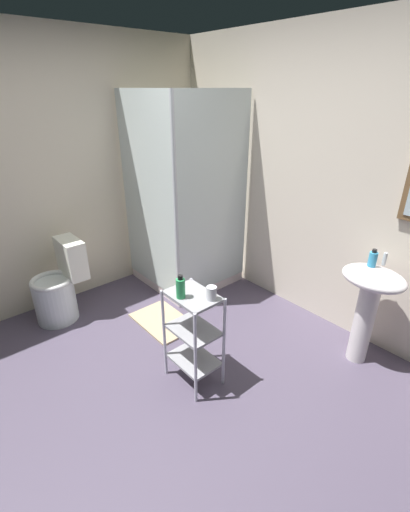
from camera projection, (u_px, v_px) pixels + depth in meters
ground_plane at (156, 408)px, 2.47m from camera, size 4.20×4.20×0.02m
wall_back at (331, 185)px, 3.01m from camera, size 4.20×0.14×2.50m
wall_left at (33, 180)px, 3.19m from camera, size 0.10×4.20×2.50m
shower_stall at (184, 245)px, 3.83m from camera, size 0.92×0.92×2.00m
pedestal_sink at (369, 297)px, 2.67m from camera, size 0.46×0.37×0.81m
sink_faucet at (385, 259)px, 2.62m from camera, size 0.03×0.03×0.10m
toilet at (59, 288)px, 3.30m from camera, size 0.37×0.49×0.76m
storage_cart at (193, 331)px, 2.52m from camera, size 0.38×0.28×0.74m
hand_soap_bottle at (373, 259)px, 2.60m from camera, size 0.06×0.06×0.14m
body_wash_bottle_green at (181, 288)px, 2.33m from camera, size 0.06×0.06×0.17m
rinse_cup at (212, 293)px, 2.32m from camera, size 0.07×0.07×0.10m
bath_mat at (163, 321)px, 3.35m from camera, size 0.60×0.40×0.02m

